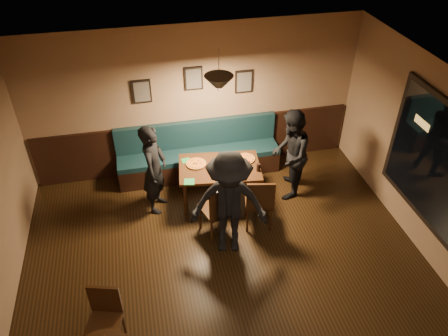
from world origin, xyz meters
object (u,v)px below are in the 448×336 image
diner_left (154,169)px  tabasco_bottle (249,163)px  soda_glass (258,167)px  dining_table (220,183)px  booth_bench (199,152)px  chair_near_right (259,200)px  chair_near_left (216,208)px  diner_right (290,155)px  cafe_chair_far (104,323)px  diner_front (229,204)px

diner_left → tabasco_bottle: size_ratio=14.57×
diner_left → soda_glass: diner_left is taller
soda_glass → tabasco_bottle: size_ratio=1.27×
dining_table → diner_left: size_ratio=0.84×
booth_bench → dining_table: booth_bench is taller
chair_near_right → soda_glass: (0.11, 0.47, 0.30)m
soda_glass → chair_near_right: bearing=-103.4°
dining_table → chair_near_left: 0.81m
chair_near_left → diner_right: diner_right is taller
diner_left → cafe_chair_far: diner_left is taller
chair_near_left → soda_glass: 1.01m
booth_bench → soda_glass: (0.82, -1.10, 0.30)m
dining_table → tabasco_bottle: 0.65m
chair_near_left → diner_front: bearing=-90.7°
diner_front → soda_glass: size_ratio=12.48×
dining_table → chair_near_left: size_ratio=1.33×
diner_left → diner_right: size_ratio=0.98×
dining_table → diner_right: diner_right is taller
diner_right → booth_bench: bearing=-98.0°
diner_left → tabasco_bottle: diner_left is taller
dining_table → diner_right: 1.30m
soda_glass → cafe_chair_far: size_ratio=0.16×
dining_table → soda_glass: (0.60, -0.25, 0.43)m
chair_near_left → chair_near_right: size_ratio=1.04×
booth_bench → tabasco_bottle: bearing=-52.7°
chair_near_right → diner_front: (-0.59, -0.42, 0.38)m
chair_near_right → cafe_chair_far: 2.98m
booth_bench → diner_right: (1.43, -0.90, 0.33)m
dining_table → chair_near_right: chair_near_right is taller
booth_bench → dining_table: bearing=-75.6°
diner_front → soda_glass: (0.70, 0.89, -0.08)m
diner_left → cafe_chair_far: 2.66m
chair_near_right → diner_right: bearing=54.1°
dining_table → cafe_chair_far: size_ratio=1.52×
diner_left → diner_front: 1.54m
chair_near_left → tabasco_bottle: bearing=26.2°
tabasco_bottle → dining_table: bearing=169.8°
diner_right → cafe_chair_far: size_ratio=1.85×
chair_near_right → tabasco_bottle: size_ratio=8.90×
booth_bench → cafe_chair_far: bearing=-117.8°
diner_left → dining_table: bearing=-70.7°
diner_left → soda_glass: size_ratio=11.51×
chair_near_left → diner_left: (-0.87, 0.81, 0.30)m
chair_near_right → cafe_chair_far: chair_near_right is taller
booth_bench → chair_near_right: booth_bench is taller
booth_bench → chair_near_left: chair_near_left is taller
booth_bench → diner_left: diner_left is taller
booth_bench → diner_front: 2.02m
dining_table → cafe_chair_far: 3.13m
chair_near_left → diner_front: (0.11, -0.37, 0.37)m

